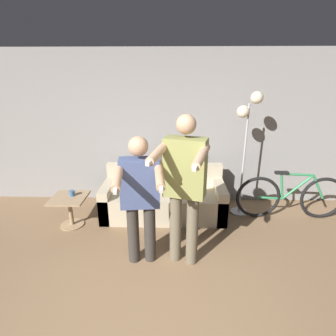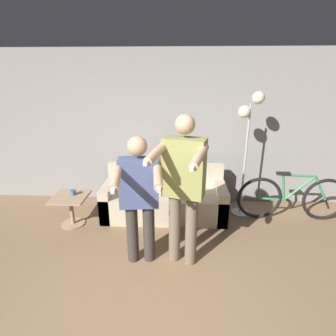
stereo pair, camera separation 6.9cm
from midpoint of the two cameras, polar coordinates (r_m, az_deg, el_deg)
wall_back at (r=4.55m, az=-1.95°, el=8.41°), size 10.00×0.05×2.60m
couch at (r=4.31m, az=-1.37°, el=-6.81°), size 1.94×0.81×0.78m
person_left at (r=3.00m, az=-6.75°, el=-5.67°), size 0.56×0.71×1.57m
person_right at (r=2.91m, az=2.92°, el=-3.21°), size 0.65×0.77×1.80m
cat at (r=4.36m, az=-0.61°, el=2.05°), size 0.43×0.13×0.18m
floor_lamp at (r=4.13m, az=16.56°, el=9.33°), size 0.36×0.28×1.96m
side_table at (r=4.23m, az=-21.05°, el=-7.52°), size 0.50×0.50×0.47m
cup at (r=4.19m, az=-20.62°, el=-5.14°), size 0.08×0.08×0.08m
bicycle at (r=4.57m, az=24.69°, el=-5.72°), size 1.71×0.07×0.79m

